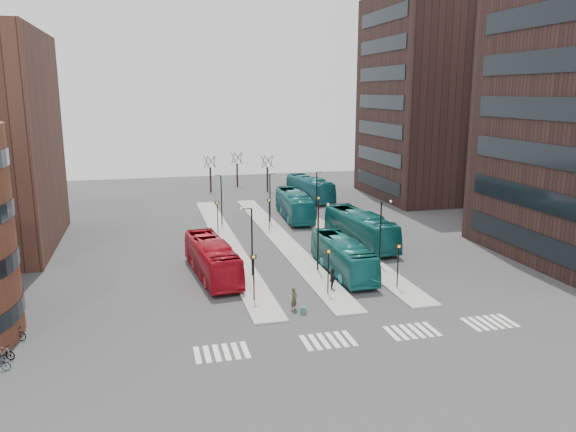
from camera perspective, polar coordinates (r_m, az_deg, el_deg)
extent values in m
plane|color=#323234|center=(34.66, 7.87, -14.96)|extent=(160.00, 160.00, 0.00)
cube|color=#979791|center=(61.02, -6.27, -2.63)|extent=(2.50, 45.00, 0.15)
cube|color=#979791|center=(62.08, -0.78, -2.29)|extent=(2.50, 45.00, 0.15)
cube|color=#979791|center=(63.69, 4.48, -1.94)|extent=(2.50, 45.00, 0.15)
cube|color=navy|center=(41.67, 1.55, -9.56)|extent=(0.52, 0.47, 0.54)
imported|color=#AD0D1C|center=(49.79, -7.74, -4.30)|extent=(3.97, 11.89, 3.25)
imported|color=#146866|center=(50.48, 5.59, -4.08)|extent=(2.66, 11.23, 3.13)
imported|color=#15666B|center=(72.00, 0.64, 1.13)|extent=(3.75, 12.59, 3.46)
imported|color=#125D5C|center=(60.08, 7.34, -1.24)|extent=(4.04, 12.82, 3.51)
imported|color=#15636C|center=(84.79, 2.24, 2.84)|extent=(4.48, 12.53, 3.42)
imported|color=#443F28|center=(42.07, 0.62, -8.42)|extent=(0.78, 0.76, 1.80)
imported|color=black|center=(47.07, -5.79, -6.21)|extent=(1.01, 0.88, 1.74)
imported|color=black|center=(46.25, 4.54, -6.45)|extent=(0.66, 1.16, 1.86)
imported|color=black|center=(50.49, 5.92, -5.01)|extent=(1.03, 1.17, 1.57)
imported|color=gray|center=(39.01, -27.01, -12.24)|extent=(1.67, 1.08, 0.98)
imported|color=gray|center=(41.63, -26.15, -10.61)|extent=(1.95, 1.35, 0.97)
cube|color=silver|center=(36.17, -9.19, -13.77)|extent=(0.35, 2.40, 0.01)
cube|color=silver|center=(36.21, -8.21, -13.70)|extent=(0.35, 2.40, 0.01)
cube|color=silver|center=(36.27, -7.24, -13.63)|extent=(0.35, 2.40, 0.01)
cube|color=silver|center=(36.33, -6.28, -13.55)|extent=(0.35, 2.40, 0.01)
cube|color=silver|center=(36.40, -5.32, -13.47)|extent=(0.35, 2.40, 0.01)
cube|color=silver|center=(36.49, -4.36, -13.39)|extent=(0.35, 2.40, 0.01)
cube|color=silver|center=(37.29, 1.86, -12.76)|extent=(0.35, 2.40, 0.01)
cube|color=silver|center=(37.45, 2.76, -12.65)|extent=(0.35, 2.40, 0.01)
cube|color=silver|center=(37.61, 3.66, -12.55)|extent=(0.35, 2.40, 0.01)
cube|color=silver|center=(37.79, 4.54, -12.44)|extent=(0.35, 2.40, 0.01)
cube|color=silver|center=(37.97, 5.42, -12.33)|extent=(0.35, 2.40, 0.01)
cube|color=silver|center=(38.16, 6.29, -12.22)|extent=(0.35, 2.40, 0.01)
cube|color=silver|center=(39.24, 10.49, -11.64)|extent=(0.35, 2.40, 0.01)
cube|color=silver|center=(39.48, 11.29, -11.52)|extent=(0.35, 2.40, 0.01)
cube|color=silver|center=(39.73, 12.09, -11.40)|extent=(0.35, 2.40, 0.01)
cube|color=silver|center=(39.98, 12.88, -11.28)|extent=(0.35, 2.40, 0.01)
cube|color=silver|center=(40.24, 13.66, -11.16)|extent=(0.35, 2.40, 0.01)
cube|color=silver|center=(40.51, 14.42, -11.04)|extent=(0.35, 2.40, 0.01)
cube|color=silver|center=(41.96, 18.09, -10.43)|extent=(0.35, 2.40, 0.01)
cube|color=silver|center=(42.27, 18.79, -10.31)|extent=(0.35, 2.40, 0.01)
cube|color=silver|center=(42.59, 19.48, -10.19)|extent=(0.35, 2.40, 0.01)
cube|color=silver|center=(42.91, 20.15, -10.07)|extent=(0.35, 2.40, 0.01)
cube|color=silver|center=(43.23, 20.82, -9.95)|extent=(0.35, 2.40, 0.01)
cube|color=silver|center=(43.57, 21.48, -9.83)|extent=(0.35, 2.40, 0.01)
cube|color=black|center=(57.42, 22.46, -1.98)|extent=(0.12, 16.00, 2.00)
cube|color=black|center=(56.62, 22.80, 1.94)|extent=(0.12, 16.00, 2.00)
cube|color=black|center=(56.09, 23.14, 5.96)|extent=(0.12, 16.00, 2.00)
cube|color=black|center=(55.85, 23.50, 10.03)|extent=(0.12, 16.00, 2.00)
cube|color=black|center=(55.89, 23.86, 14.12)|extent=(0.12, 16.00, 2.00)
cube|color=black|center=(56.22, 24.24, 18.18)|extent=(0.12, 16.00, 2.00)
cube|color=#2E1D1A|center=(89.86, 15.37, 11.48)|extent=(20.00, 20.00, 30.00)
cube|color=black|center=(86.44, 9.06, 3.41)|extent=(0.12, 16.00, 2.00)
cube|color=black|center=(85.91, 9.15, 6.04)|extent=(0.12, 16.00, 2.00)
cube|color=black|center=(85.56, 9.24, 8.71)|extent=(0.12, 16.00, 2.00)
cube|color=black|center=(85.40, 9.34, 11.38)|extent=(0.12, 16.00, 2.00)
cube|color=black|center=(85.43, 9.43, 14.07)|extent=(0.12, 16.00, 2.00)
cube|color=black|center=(85.64, 9.53, 16.74)|extent=(0.12, 16.00, 2.00)
cube|color=black|center=(86.04, 9.63, 19.39)|extent=(0.12, 16.00, 2.00)
cylinder|color=black|center=(43.41, -3.49, -6.36)|extent=(0.10, 0.10, 3.50)
cube|color=black|center=(42.88, -3.52, -4.15)|extent=(0.45, 0.10, 0.30)
cube|color=yellow|center=(42.82, -3.51, -4.17)|extent=(0.20, 0.02, 0.20)
cylinder|color=black|center=(64.39, -7.16, -0.18)|extent=(0.10, 0.10, 3.50)
cube|color=black|center=(64.03, -7.20, 1.35)|extent=(0.45, 0.10, 0.30)
cube|color=yellow|center=(63.97, -7.20, 1.34)|extent=(0.20, 0.02, 0.20)
cylinder|color=black|center=(44.84, 4.10, -5.75)|extent=(0.10, 0.10, 3.50)
cube|color=black|center=(44.32, 4.14, -3.60)|extent=(0.45, 0.10, 0.30)
cube|color=yellow|center=(44.27, 4.16, -3.62)|extent=(0.20, 0.02, 0.20)
cylinder|color=black|center=(65.36, -1.94, 0.11)|extent=(0.10, 0.10, 3.50)
cube|color=black|center=(65.01, -1.95, 1.61)|extent=(0.45, 0.10, 0.30)
cube|color=yellow|center=(64.95, -1.94, 1.60)|extent=(0.20, 0.02, 0.20)
cylinder|color=black|center=(47.00, 11.09, -5.09)|extent=(0.10, 0.10, 3.50)
cube|color=black|center=(46.50, 11.18, -3.04)|extent=(0.45, 0.10, 0.30)
cube|color=yellow|center=(46.45, 11.21, -3.06)|extent=(0.20, 0.02, 0.20)
cylinder|color=black|center=(66.86, 3.09, 0.38)|extent=(0.10, 0.10, 3.50)
cube|color=black|center=(66.51, 3.11, 1.85)|extent=(0.45, 0.10, 0.30)
cube|color=yellow|center=(66.46, 3.13, 1.84)|extent=(0.20, 0.02, 0.20)
cylinder|color=black|center=(48.86, -3.68, -2.67)|extent=(0.14, 0.14, 6.00)
cylinder|color=black|center=(48.09, -4.25, 0.75)|extent=(0.90, 0.08, 0.08)
sphere|color=silver|center=(48.02, -4.78, 0.72)|extent=(0.24, 0.24, 0.24)
cylinder|color=black|center=(68.14, -6.78, 1.61)|extent=(0.14, 0.14, 6.00)
cylinder|color=black|center=(67.59, -7.22, 4.09)|extent=(0.90, 0.08, 0.08)
sphere|color=silver|center=(67.54, -7.60, 4.07)|extent=(0.24, 0.24, 0.24)
cylinder|color=black|center=(50.26, 3.07, -2.24)|extent=(0.14, 0.14, 6.00)
cylinder|color=black|center=(49.71, 3.60, 1.14)|extent=(0.90, 0.08, 0.08)
sphere|color=silver|center=(49.85, 4.10, 1.17)|extent=(0.24, 0.24, 0.24)
cylinder|color=black|center=(69.15, -1.84, 1.85)|extent=(0.14, 0.14, 6.00)
cylinder|color=black|center=(68.75, -1.49, 4.33)|extent=(0.90, 0.08, 0.08)
sphere|color=silver|center=(68.85, -1.13, 4.34)|extent=(0.24, 0.24, 0.24)
cylinder|color=black|center=(52.31, 9.36, -1.80)|extent=(0.14, 0.14, 6.00)
cylinder|color=black|center=(51.84, 9.93, 1.45)|extent=(0.90, 0.08, 0.08)
sphere|color=silver|center=(52.02, 10.39, 1.47)|extent=(0.24, 0.24, 0.24)
cylinder|color=black|center=(70.65, 2.92, 2.07)|extent=(0.14, 0.14, 6.00)
cylinder|color=black|center=(70.30, 3.30, 4.49)|extent=(0.90, 0.08, 0.08)
sphere|color=silver|center=(70.44, 3.65, 4.50)|extent=(0.24, 0.24, 0.24)
cylinder|color=black|center=(91.99, -7.87, 3.68)|extent=(0.30, 0.30, 4.00)
cylinder|color=black|center=(91.68, -7.49, 5.49)|extent=(0.10, 1.56, 1.95)
cylinder|color=black|center=(92.28, -7.84, 5.52)|extent=(1.48, 0.59, 1.97)
cylinder|color=black|center=(91.95, -8.30, 5.48)|extent=(0.90, 1.31, 1.99)
cylinder|color=black|center=(91.13, -8.25, 5.42)|extent=(0.89, 1.31, 1.99)
cylinder|color=black|center=(90.96, -7.74, 5.43)|extent=(1.48, 0.58, 1.97)
cylinder|color=black|center=(96.57, -5.18, 4.16)|extent=(0.30, 0.30, 4.00)
cylinder|color=black|center=(96.31, -4.80, 5.88)|extent=(0.10, 1.56, 1.95)
cylinder|color=black|center=(96.88, -5.15, 5.91)|extent=(1.48, 0.59, 1.97)
cylinder|color=black|center=(96.51, -5.59, 5.88)|extent=(0.90, 1.31, 1.99)
cylinder|color=black|center=(95.71, -5.52, 5.83)|extent=(0.89, 1.31, 1.99)
cylinder|color=black|center=(95.58, -5.03, 5.83)|extent=(1.48, 0.58, 1.97)
cylinder|color=black|center=(91.46, -2.11, 3.73)|extent=(0.30, 0.30, 4.00)
cylinder|color=black|center=(91.21, -1.69, 5.55)|extent=(0.10, 1.56, 1.95)
cylinder|color=black|center=(91.75, -2.08, 5.59)|extent=(1.48, 0.59, 1.97)
cylinder|color=black|center=(91.35, -2.52, 5.56)|extent=(0.90, 1.31, 1.99)
cylinder|color=black|center=(90.55, -2.42, 5.50)|extent=(0.89, 1.31, 1.99)
cylinder|color=black|center=(90.46, -1.90, 5.49)|extent=(1.48, 0.58, 1.97)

